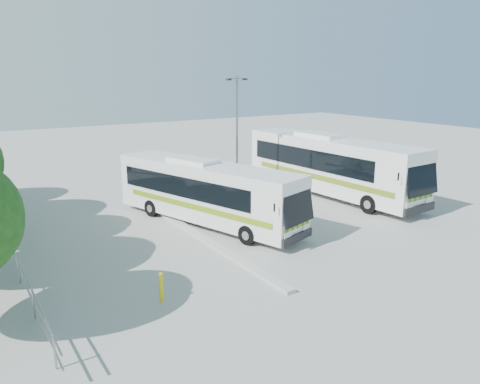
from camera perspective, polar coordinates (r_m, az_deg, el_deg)
ground at (r=22.19m, az=1.25°, el=-5.05°), size 100.00×100.00×0.00m
kerb_divider at (r=22.72m, az=-6.42°, el=-4.47°), size 0.40×16.00×0.15m
railing at (r=22.43m, az=-26.83°, el=-4.44°), size 0.06×22.00×1.00m
coach_main at (r=23.21m, az=-4.11°, el=0.09°), size 5.32×11.11×3.04m
coach_adjacent at (r=29.12m, az=11.00°, el=3.33°), size 3.30×12.83×3.53m
lamppost at (r=28.52m, az=-0.37°, el=7.52°), size 1.73×0.66×7.21m
bollard at (r=15.94m, az=-9.59°, el=-11.39°), size 0.15×0.15×1.00m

